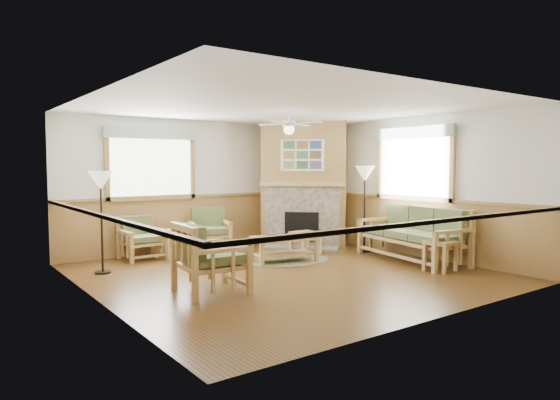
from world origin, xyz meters
TOP-DOWN VIEW (x-y plane):
  - floor at (0.00, 0.00)m, footprint 6.00×6.00m
  - ceiling at (0.00, 0.00)m, footprint 6.00×6.00m
  - wall_back at (0.00, 3.00)m, footprint 6.00×0.02m
  - wall_front at (0.00, -3.00)m, footprint 6.00×0.02m
  - wall_left at (-3.00, 0.00)m, footprint 0.02×6.00m
  - wall_right at (3.00, 0.00)m, footprint 0.02×6.00m
  - wainscot at (0.00, 0.00)m, footprint 6.00×6.00m
  - fireplace at (2.05, 2.05)m, footprint 3.11×3.11m
  - window_back at (-1.10, 2.96)m, footprint 1.90×0.16m
  - window_right at (2.96, -0.20)m, footprint 0.16×1.90m
  - ceiling_fan at (0.30, 0.30)m, footprint 1.59×1.59m
  - sofa at (2.55, -0.50)m, footprint 2.30×1.26m
  - armchair_back_left at (-1.48, 2.55)m, footprint 0.75×0.75m
  - armchair_back_right at (-0.05, 2.55)m, footprint 1.01×1.01m
  - armchair_left at (-1.58, -0.40)m, footprint 0.93×0.93m
  - coffee_table at (0.55, 0.78)m, footprint 1.27×0.82m
  - end_table_chairs at (-0.97, 2.38)m, footprint 0.57×0.56m
  - end_table_sofa at (2.19, -1.40)m, footprint 0.51×0.49m
  - footstool at (1.44, 1.26)m, footprint 0.50×0.50m
  - braided_rug at (0.69, 0.79)m, footprint 2.14×2.14m
  - floor_lamp_left at (-2.44, 1.74)m, footprint 0.41×0.41m
  - floor_lamp_right at (2.55, 0.71)m, footprint 0.44×0.44m
  - book_red at (0.70, 0.73)m, footprint 0.32×0.36m
  - book_dark at (0.40, 0.85)m, footprint 0.27×0.32m

SIDE VIEW (x-z plane):
  - floor at x=0.00m, z-range -0.01..0.00m
  - braided_rug at x=0.69m, z-range 0.00..0.01m
  - footstool at x=1.44m, z-range 0.00..0.43m
  - coffee_table at x=0.55m, z-range 0.00..0.47m
  - end_table_sofa at x=2.19m, z-range 0.00..0.51m
  - end_table_chairs at x=-0.97m, z-range 0.00..0.53m
  - armchair_back_left at x=-1.48m, z-range 0.00..0.81m
  - armchair_back_right at x=-0.05m, z-range 0.00..0.90m
  - armchair_left at x=-1.58m, z-range 0.00..0.97m
  - book_dark at x=0.40m, z-range 0.48..0.51m
  - book_red at x=0.70m, z-range 0.48..0.51m
  - sofa at x=2.55m, z-range 0.00..1.00m
  - wainscot at x=0.00m, z-range 0.00..1.10m
  - floor_lamp_left at x=-2.44m, z-range 0.00..1.69m
  - floor_lamp_right at x=2.55m, z-range 0.00..1.77m
  - wall_back at x=0.00m, z-range 0.00..2.70m
  - wall_front at x=0.00m, z-range 0.00..2.70m
  - wall_left at x=-3.00m, z-range 0.00..2.70m
  - wall_right at x=3.00m, z-range 0.00..2.70m
  - fireplace at x=2.05m, z-range 0.00..2.70m
  - window_back at x=-1.10m, z-range 1.78..3.28m
  - window_right at x=2.96m, z-range 1.78..3.28m
  - ceiling_fan at x=0.30m, z-range 2.48..2.84m
  - ceiling at x=0.00m, z-range 2.70..2.71m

